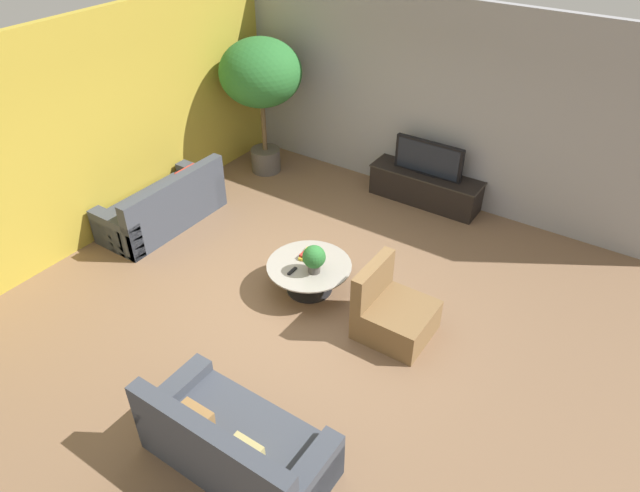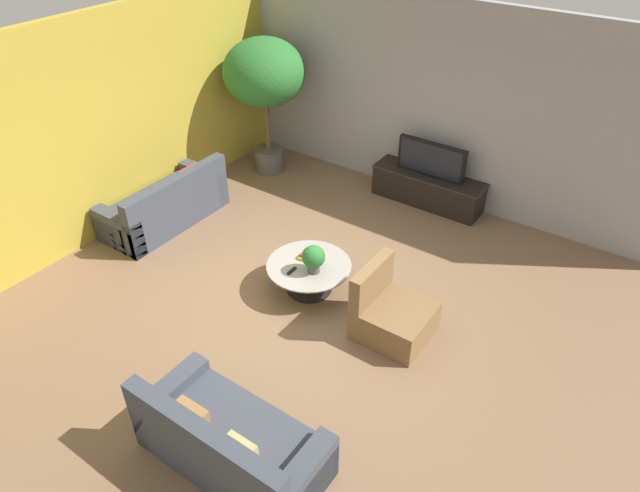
# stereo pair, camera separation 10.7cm
# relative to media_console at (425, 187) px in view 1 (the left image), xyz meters

# --- Properties ---
(ground_plane) EXTENTS (24.00, 24.00, 0.00)m
(ground_plane) POSITION_rel_media_console_xyz_m (-0.25, -2.94, -0.26)
(ground_plane) COLOR brown
(back_wall_stone) EXTENTS (7.40, 0.12, 3.00)m
(back_wall_stone) POSITION_rel_media_console_xyz_m (-0.25, 0.32, 1.24)
(back_wall_stone) COLOR #939399
(back_wall_stone) RESTS_ON ground
(side_wall_left) EXTENTS (0.12, 7.40, 3.00)m
(side_wall_left) POSITION_rel_media_console_xyz_m (-3.51, -2.74, 1.24)
(side_wall_left) COLOR gold
(side_wall_left) RESTS_ON ground
(media_console) EXTENTS (1.76, 0.50, 0.50)m
(media_console) POSITION_rel_media_console_xyz_m (0.00, 0.00, 0.00)
(media_console) COLOR black
(media_console) RESTS_ON ground
(television) EXTENTS (1.08, 0.13, 0.53)m
(television) POSITION_rel_media_console_xyz_m (0.00, -0.00, 0.50)
(television) COLOR black
(television) RESTS_ON media_console
(coffee_table) EXTENTS (1.06, 1.06, 0.39)m
(coffee_table) POSITION_rel_media_console_xyz_m (-0.28, -2.78, 0.01)
(coffee_table) COLOR black
(coffee_table) RESTS_ON ground
(couch_by_wall) EXTENTS (0.84, 1.87, 0.84)m
(couch_by_wall) POSITION_rel_media_console_xyz_m (-2.92, -2.72, 0.03)
(couch_by_wall) COLOR #3D424C
(couch_by_wall) RESTS_ON ground
(couch_near_entry) EXTENTS (1.74, 0.84, 0.84)m
(couch_near_entry) POSITION_rel_media_console_xyz_m (0.60, -5.21, 0.02)
(couch_near_entry) COLOR #3D424C
(couch_near_entry) RESTS_ON ground
(armchair_wicker) EXTENTS (0.80, 0.76, 0.86)m
(armchair_wicker) POSITION_rel_media_console_xyz_m (0.95, -2.88, 0.01)
(armchair_wicker) COLOR brown
(armchair_wicker) RESTS_ON ground
(potted_palm_tall) EXTENTS (1.31, 1.31, 2.25)m
(potted_palm_tall) POSITION_rel_media_console_xyz_m (-2.73, -0.56, 1.38)
(potted_palm_tall) COLOR #514C47
(potted_palm_tall) RESTS_ON ground
(potted_plant_tabletop) EXTENTS (0.29, 0.29, 0.37)m
(potted_plant_tabletop) POSITION_rel_media_console_xyz_m (-0.15, -2.86, 0.34)
(potted_plant_tabletop) COLOR #514C47
(potted_plant_tabletop) RESTS_ON coffee_table
(book_stack) EXTENTS (0.27, 0.31, 0.06)m
(book_stack) POSITION_rel_media_console_xyz_m (-0.36, -2.63, 0.16)
(book_stack) COLOR gold
(book_stack) RESTS_ON coffee_table
(remote_black) EXTENTS (0.04, 0.16, 0.02)m
(remote_black) POSITION_rel_media_console_xyz_m (-0.37, -3.01, 0.14)
(remote_black) COLOR black
(remote_black) RESTS_ON coffee_table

